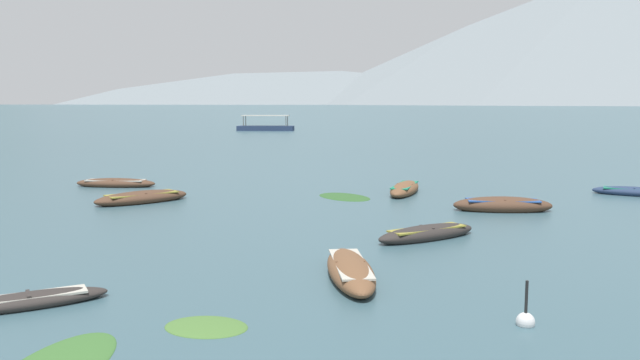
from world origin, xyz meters
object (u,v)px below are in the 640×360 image
Objects in this scene: rowboat_5 at (405,189)px; mooring_buoy at (525,321)px; rowboat_8 at (634,192)px; rowboat_1 at (29,301)px; ferry_0 at (266,128)px; rowboat_11 at (427,233)px; rowboat_4 at (350,271)px; rowboat_10 at (142,198)px; rowboat_9 at (503,205)px; rowboat_7 at (116,183)px.

mooring_buoy reaches higher than rowboat_5.
rowboat_1 is at bearing -134.43° from rowboat_8.
rowboat_1 is at bearing -80.58° from ferry_0.
rowboat_8 is 14.89m from rowboat_11.
rowboat_4 is 19.95m from rowboat_8.
rowboat_5 is 10.22m from rowboat_11.
rowboat_4 is 1.19× the size of rowboat_11.
rowboat_4 is at bearing 142.59° from mooring_buoy.
rowboat_10 reaches higher than rowboat_11.
rowboat_5 is 18.10m from mooring_buoy.
rowboat_10 is (-3.51, 13.84, 0.07)m from rowboat_1.
mooring_buoy reaches higher than rowboat_11.
rowboat_8 is at bearing 13.28° from rowboat_10.
rowboat_8 is 0.44× the size of ferry_0.
rowboat_4 is 1.10× the size of rowboat_8.
ferry_0 is 85.54m from mooring_buoy.
rowboat_9 is at bearing 49.21° from rowboat_1.
rowboat_5 is 0.51× the size of ferry_0.
rowboat_11 is (0.78, -10.19, -0.03)m from rowboat_5.
rowboat_5 reaches higher than rowboat_8.
rowboat_7 is at bearing 126.69° from rowboat_10.
rowboat_9 is 15.40m from rowboat_10.
mooring_buoy is (13.93, -13.54, -0.10)m from rowboat_10.
rowboat_10 is 13.53m from rowboat_11.
rowboat_5 is 10.80m from rowboat_8.
rowboat_10 is at bearing 135.81° from mooring_buoy.
rowboat_10 is 69.29m from ferry_0.
rowboat_10 is (3.51, -4.71, 0.02)m from rowboat_7.
rowboat_8 is at bearing -62.91° from ferry_0.
rowboat_9 reaches higher than rowboat_8.
mooring_buoy is (2.49, -17.93, -0.11)m from rowboat_5.
rowboat_11 reaches higher than rowboat_1.
rowboat_10 is at bearing -159.00° from rowboat_5.
rowboat_7 is (-14.95, 0.32, -0.03)m from rowboat_5.
rowboat_1 is 0.70× the size of rowboat_5.
rowboat_9 reaches higher than rowboat_1.
rowboat_9 is (-6.80, -5.29, 0.07)m from rowboat_8.
rowboat_8 reaches higher than rowboat_1.
rowboat_4 is at bearing -112.60° from rowboat_11.
rowboat_10 is (-10.19, 10.68, 0.00)m from rowboat_4.
rowboat_4 is at bearing -127.04° from rowboat_8.
rowboat_5 is 14.95m from rowboat_7.
rowboat_8 is (25.72, 0.53, -0.01)m from rowboat_7.
rowboat_10 is at bearing -81.56° from ferry_0.
rowboat_5 is at bearing 85.27° from rowboat_4.
rowboat_1 is 0.74× the size of rowboat_7.
rowboat_4 is 20.61m from rowboat_7.
rowboat_1 is 0.77× the size of rowboat_9.
rowboat_11 is (-3.18, -5.75, -0.05)m from rowboat_9.
rowboat_8 is (12.02, 15.92, -0.04)m from rowboat_4.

